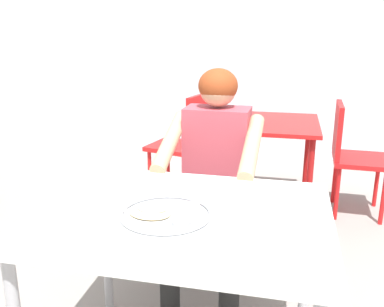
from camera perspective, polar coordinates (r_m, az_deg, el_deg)
The scene contains 8 objects.
table_foreground at distance 1.63m, azimuth -1.37°, elevation -10.29°, with size 1.09×0.84×0.76m.
thali_tray at distance 1.55m, azimuth -3.50°, elevation -8.04°, with size 0.33×0.33×0.03m.
drinking_cup at distance 1.59m, azimuth -9.95°, elevation -5.77°, with size 0.07×0.07×0.11m.
chair_foreground at distance 2.51m, azimuth 3.77°, elevation -4.74°, with size 0.40×0.41×0.86m.
diner_foreground at distance 2.23m, azimuth 2.85°, elevation -1.39°, with size 0.50×0.56×1.21m.
table_background_red at distance 3.42m, azimuth 10.09°, elevation 2.70°, with size 0.77×0.79×0.71m.
chair_red_left at distance 3.54m, azimuth -0.85°, elevation 1.83°, with size 0.51×0.48×0.90m.
chair_red_right at distance 3.49m, azimuth 20.37°, elevation 0.36°, with size 0.42×0.44×0.87m.
Camera 1 is at (0.29, -1.39, 1.41)m, focal length 40.04 mm.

